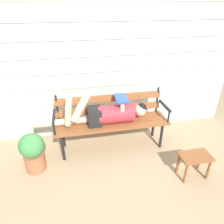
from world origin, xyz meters
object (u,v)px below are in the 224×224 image
(reclining_person, at_px, (106,114))
(park_bench, at_px, (111,118))
(footstool, at_px, (195,160))
(potted_plant, at_px, (33,151))

(reclining_person, bearing_deg, park_bench, 37.48)
(park_bench, relative_size, footstool, 4.27)
(park_bench, distance_m, reclining_person, 0.16)
(potted_plant, bearing_deg, footstool, -14.51)
(park_bench, bearing_deg, footstool, -43.27)
(park_bench, xyz_separation_m, potted_plant, (-1.18, -0.35, -0.20))
(reclining_person, xyz_separation_m, potted_plant, (-1.09, -0.29, -0.32))
(park_bench, bearing_deg, potted_plant, -163.29)
(reclining_person, relative_size, footstool, 4.26)
(park_bench, relative_size, potted_plant, 2.99)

